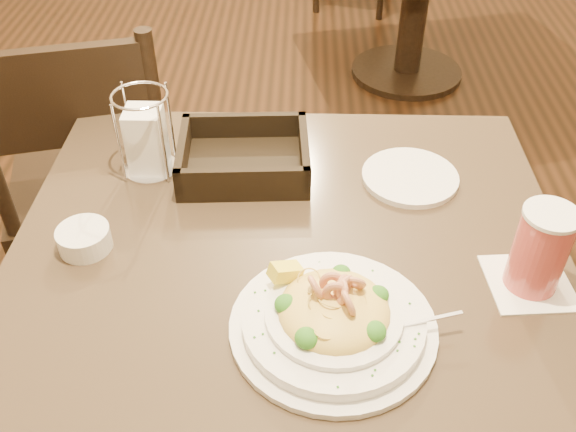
{
  "coord_description": "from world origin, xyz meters",
  "views": [
    {
      "loc": [
        0.02,
        -0.72,
        1.47
      ],
      "look_at": [
        0.0,
        0.02,
        0.84
      ],
      "focal_mm": 40.0,
      "sensor_mm": 36.0,
      "label": 1
    }
  ],
  "objects_px": {
    "pasta_bowl": "(333,316)",
    "side_plate": "(410,177)",
    "main_table": "(288,358)",
    "dining_chair_near": "(92,179)",
    "butter_ramekin": "(84,239)",
    "drink_glass": "(540,250)",
    "bread_basket": "(244,160)",
    "napkin_caddy": "(146,138)"
  },
  "relations": [
    {
      "from": "dining_chair_near",
      "to": "napkin_caddy",
      "type": "distance_m",
      "value": 0.51
    },
    {
      "from": "main_table",
      "to": "drink_glass",
      "type": "distance_m",
      "value": 0.48
    },
    {
      "from": "side_plate",
      "to": "main_table",
      "type": "bearing_deg",
      "value": -134.19
    },
    {
      "from": "pasta_bowl",
      "to": "side_plate",
      "type": "xyz_separation_m",
      "value": [
        0.15,
        0.36,
        -0.02
      ]
    },
    {
      "from": "pasta_bowl",
      "to": "drink_glass",
      "type": "relative_size",
      "value": 2.31
    },
    {
      "from": "main_table",
      "to": "dining_chair_near",
      "type": "distance_m",
      "value": 0.75
    },
    {
      "from": "bread_basket",
      "to": "butter_ramekin",
      "type": "relative_size",
      "value": 2.91
    },
    {
      "from": "side_plate",
      "to": "butter_ramekin",
      "type": "distance_m",
      "value": 0.58
    },
    {
      "from": "dining_chair_near",
      "to": "napkin_caddy",
      "type": "bearing_deg",
      "value": 113.65
    },
    {
      "from": "bread_basket",
      "to": "dining_chair_near",
      "type": "bearing_deg",
      "value": 143.82
    },
    {
      "from": "dining_chair_near",
      "to": "butter_ramekin",
      "type": "bearing_deg",
      "value": 94.24
    },
    {
      "from": "bread_basket",
      "to": "napkin_caddy",
      "type": "xyz_separation_m",
      "value": [
        -0.17,
        -0.0,
        0.05
      ]
    },
    {
      "from": "napkin_caddy",
      "to": "side_plate",
      "type": "xyz_separation_m",
      "value": [
        0.48,
        -0.02,
        -0.06
      ]
    },
    {
      "from": "pasta_bowl",
      "to": "butter_ramekin",
      "type": "xyz_separation_m",
      "value": [
        -0.39,
        0.16,
        -0.01
      ]
    },
    {
      "from": "pasta_bowl",
      "to": "bread_basket",
      "type": "relative_size",
      "value": 1.32
    },
    {
      "from": "drink_glass",
      "to": "side_plate",
      "type": "xyz_separation_m",
      "value": [
        -0.15,
        0.26,
        -0.06
      ]
    },
    {
      "from": "main_table",
      "to": "drink_glass",
      "type": "height_order",
      "value": "drink_glass"
    },
    {
      "from": "dining_chair_near",
      "to": "butter_ramekin",
      "type": "xyz_separation_m",
      "value": [
        0.18,
        -0.53,
        0.28
      ]
    },
    {
      "from": "pasta_bowl",
      "to": "butter_ramekin",
      "type": "bearing_deg",
      "value": 157.97
    },
    {
      "from": "bread_basket",
      "to": "side_plate",
      "type": "height_order",
      "value": "bread_basket"
    },
    {
      "from": "pasta_bowl",
      "to": "drink_glass",
      "type": "distance_m",
      "value": 0.32
    },
    {
      "from": "bread_basket",
      "to": "butter_ramekin",
      "type": "distance_m",
      "value": 0.32
    },
    {
      "from": "main_table",
      "to": "bread_basket",
      "type": "xyz_separation_m",
      "value": [
        -0.09,
        0.25,
        0.26
      ]
    },
    {
      "from": "dining_chair_near",
      "to": "side_plate",
      "type": "bearing_deg",
      "value": 140.89
    },
    {
      "from": "dining_chair_near",
      "to": "pasta_bowl",
      "type": "distance_m",
      "value": 0.94
    },
    {
      "from": "pasta_bowl",
      "to": "napkin_caddy",
      "type": "bearing_deg",
      "value": 131.21
    },
    {
      "from": "drink_glass",
      "to": "napkin_caddy",
      "type": "xyz_separation_m",
      "value": [
        -0.63,
        0.28,
        -0.0
      ]
    },
    {
      "from": "napkin_caddy",
      "to": "side_plate",
      "type": "distance_m",
      "value": 0.48
    },
    {
      "from": "pasta_bowl",
      "to": "drink_glass",
      "type": "bearing_deg",
      "value": 17.76
    },
    {
      "from": "side_plate",
      "to": "butter_ramekin",
      "type": "relative_size",
      "value": 2.08
    },
    {
      "from": "pasta_bowl",
      "to": "side_plate",
      "type": "distance_m",
      "value": 0.39
    },
    {
      "from": "main_table",
      "to": "bread_basket",
      "type": "distance_m",
      "value": 0.37
    },
    {
      "from": "main_table",
      "to": "side_plate",
      "type": "relative_size",
      "value": 5.11
    },
    {
      "from": "main_table",
      "to": "bread_basket",
      "type": "bearing_deg",
      "value": 109.39
    },
    {
      "from": "dining_chair_near",
      "to": "napkin_caddy",
      "type": "relative_size",
      "value": 5.8
    },
    {
      "from": "bread_basket",
      "to": "side_plate",
      "type": "bearing_deg",
      "value": -4.19
    },
    {
      "from": "main_table",
      "to": "napkin_caddy",
      "type": "distance_m",
      "value": 0.47
    },
    {
      "from": "drink_glass",
      "to": "bread_basket",
      "type": "height_order",
      "value": "drink_glass"
    },
    {
      "from": "napkin_caddy",
      "to": "butter_ramekin",
      "type": "distance_m",
      "value": 0.23
    },
    {
      "from": "butter_ramekin",
      "to": "dining_chair_near",
      "type": "bearing_deg",
      "value": 108.91
    },
    {
      "from": "napkin_caddy",
      "to": "butter_ramekin",
      "type": "relative_size",
      "value": 1.89
    },
    {
      "from": "side_plate",
      "to": "bread_basket",
      "type": "bearing_deg",
      "value": 175.81
    }
  ]
}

